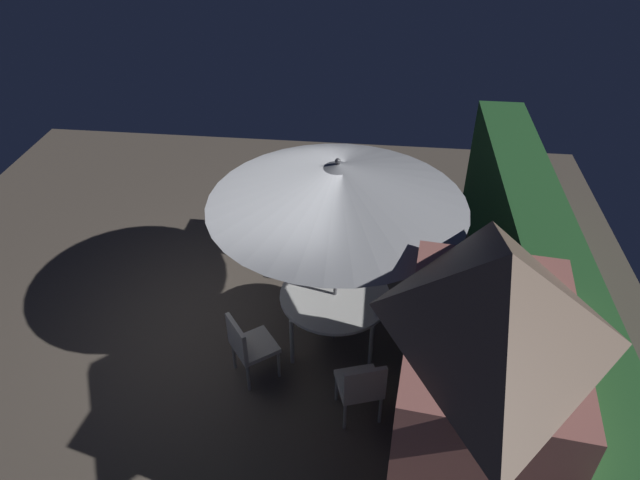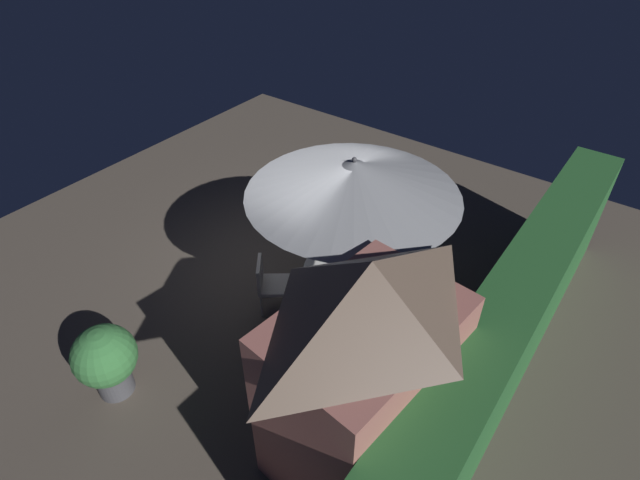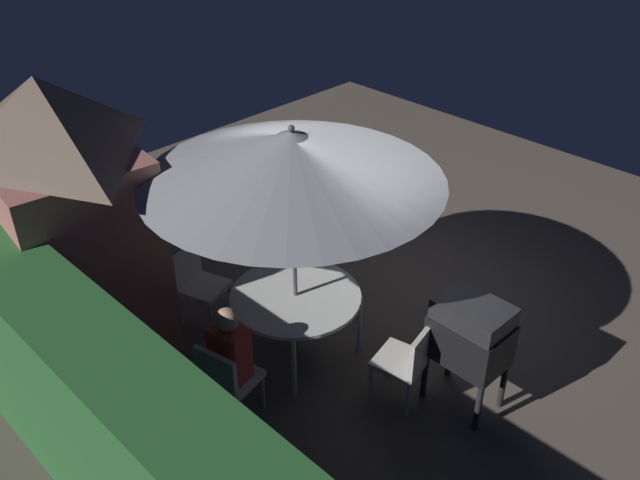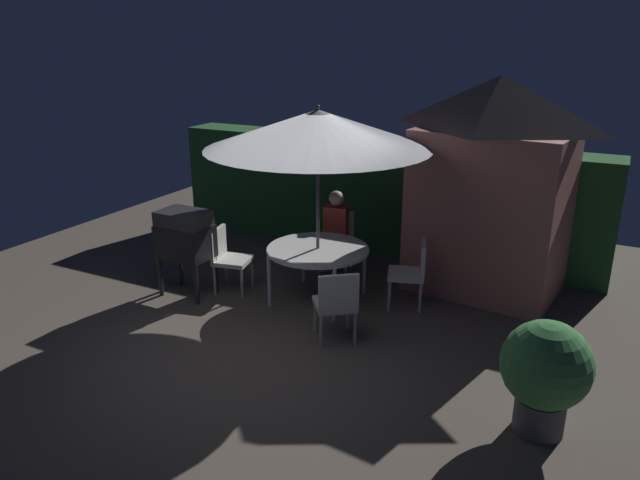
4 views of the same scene
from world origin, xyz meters
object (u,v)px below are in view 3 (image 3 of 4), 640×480
object	(u,v)px
patio_umbrella	(292,156)
chair_toward_hedge	(312,250)
patio_table	(296,299)
bbq_grill	(470,334)
person_in_red	(230,351)
chair_far_side	(409,359)
chair_toward_house	(197,280)
garden_shed	(64,215)
chair_near_shed	(226,378)
potted_plant_by_shed	(230,164)

from	to	relation	value
patio_umbrella	chair_toward_hedge	world-z (taller)	patio_umbrella
patio_table	bbq_grill	world-z (taller)	bbq_grill
patio_umbrella	person_in_red	xyz separation A→B (m)	(-0.23, 1.04, -1.53)
chair_far_side	chair_toward_house	distance (m)	2.56
chair_far_side	person_in_red	xyz separation A→B (m)	(1.05, 1.31, 0.26)
chair_toward_house	person_in_red	distance (m)	1.58
chair_far_side	chair_toward_hedge	bearing A→B (deg)	-18.52
garden_shed	chair_toward_house	bearing A→B (deg)	-124.74
chair_toward_house	person_in_red	world-z (taller)	person_in_red
patio_table	chair_near_shed	distance (m)	1.16
chair_far_side	chair_toward_hedge	world-z (taller)	same
bbq_grill	potted_plant_by_shed	size ratio (longest dim) A/B	1.11
chair_near_shed	chair_toward_house	bearing A→B (deg)	-26.89
bbq_grill	chair_toward_hedge	xyz separation A→B (m)	(2.41, -0.31, -0.33)
garden_shed	chair_toward_hedge	xyz separation A→B (m)	(-1.17, -2.35, -0.97)
chair_near_shed	potted_plant_by_shed	world-z (taller)	potted_plant_by_shed
chair_toward_house	chair_near_shed	bearing A→B (deg)	153.11
chair_toward_hedge	person_in_red	bearing A→B (deg)	115.74
garden_shed	patio_table	xyz separation A→B (m)	(-1.90, -1.41, -0.80)
chair_far_side	chair_toward_hedge	distance (m)	2.12
garden_shed	chair_toward_house	world-z (taller)	garden_shed
garden_shed	bbq_grill	world-z (taller)	garden_shed
chair_toward_hedge	chair_toward_house	xyz separation A→B (m)	(0.46, 1.34, 0.00)
patio_umbrella	potted_plant_by_shed	world-z (taller)	patio_umbrella
chair_far_side	chair_toward_house	bearing A→B (deg)	15.09
patio_table	chair_far_side	xyz separation A→B (m)	(-1.28, -0.28, -0.17)
patio_umbrella	garden_shed	bearing A→B (deg)	36.58
patio_umbrella	chair_far_side	bearing A→B (deg)	-167.83
patio_table	bbq_grill	bearing A→B (deg)	-159.12
chair_far_side	person_in_red	world-z (taller)	person_in_red
chair_near_shed	patio_umbrella	bearing A→B (deg)	-77.49
chair_far_side	chair_toward_hedge	xyz separation A→B (m)	(2.01, -0.67, 0.00)
garden_shed	patio_table	world-z (taller)	garden_shed
garden_shed	chair_far_side	size ratio (longest dim) A/B	3.26
chair_near_shed	chair_toward_hedge	bearing A→B (deg)	-64.75
chair_toward_house	garden_shed	bearing A→B (deg)	55.26
potted_plant_by_shed	patio_table	bearing A→B (deg)	152.60
chair_toward_hedge	patio_umbrella	bearing A→B (deg)	127.47
patio_table	potted_plant_by_shed	world-z (taller)	potted_plant_by_shed
bbq_grill	chair_toward_house	bearing A→B (deg)	19.76
garden_shed	patio_umbrella	xyz separation A→B (m)	(-1.90, -1.41, 0.81)
person_in_red	chair_toward_house	bearing A→B (deg)	-24.46
patio_umbrella	potted_plant_by_shed	size ratio (longest dim) A/B	2.64
chair_toward_house	potted_plant_by_shed	bearing A→B (deg)	-46.46
patio_umbrella	bbq_grill	world-z (taller)	patio_umbrella
bbq_grill	chair_toward_hedge	size ratio (longest dim) A/B	1.33
bbq_grill	potted_plant_by_shed	bearing A→B (deg)	-11.30
chair_toward_house	patio_table	bearing A→B (deg)	-161.86
bbq_grill	garden_shed	bearing A→B (deg)	29.79
chair_far_side	patio_table	bearing A→B (deg)	12.17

